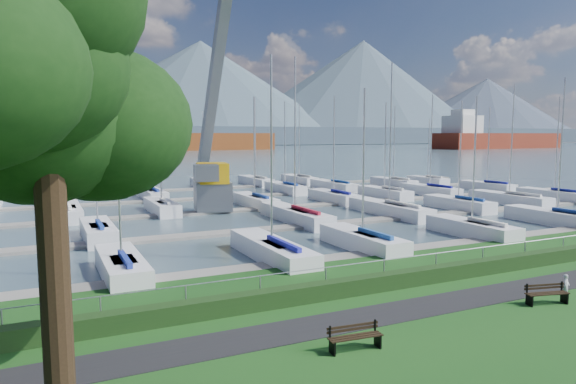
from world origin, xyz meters
TOP-DOWN VIEW (x-y plane):
  - path at (0.00, -3.00)m, footprint 160.00×2.00m
  - water at (0.00, 260.00)m, footprint 800.00×540.00m
  - hedge at (0.00, -0.40)m, footprint 80.00×0.70m
  - fence at (0.00, 0.00)m, footprint 80.00×0.04m
  - foothill at (0.00, 330.00)m, footprint 900.00×80.00m
  - mountains at (7.35, 404.62)m, footprint 1190.00×360.00m
  - docks at (0.00, 26.00)m, footprint 90.00×41.60m
  - bench_left at (-5.95, -5.24)m, footprint 1.83×0.59m
  - bench_right at (3.42, -4.84)m, footprint 1.85×0.84m
  - person at (5.23, -4.38)m, footprint 0.44×0.37m
  - tree at (-14.80, -4.93)m, footprint 7.59×9.32m
  - crane at (-0.18, 27.81)m, footprint 4.69×13.37m
  - cargo_ship_mid at (35.06, 212.10)m, footprint 93.84×23.36m
  - cargo_ship_east at (195.00, 174.40)m, footprint 76.11×21.04m
  - sailboat_fleet at (-0.83, 28.80)m, footprint 74.15×49.96m

SIDE VIEW (x-z plane):
  - water at x=0.00m, z-range -0.50..-0.30m
  - docks at x=0.00m, z-range -0.34..-0.09m
  - path at x=0.00m, z-range -0.01..0.03m
  - hedge at x=0.00m, z-range 0.00..0.70m
  - bench_left at x=-5.95m, z-range -0.01..0.84m
  - bench_right at x=3.42m, z-range -0.01..0.84m
  - person at x=5.23m, z-range 0.00..1.04m
  - fence at x=0.00m, z-range 1.18..1.22m
  - cargo_ship_mid at x=35.06m, z-range -7.15..14.35m
  - cargo_ship_east at x=195.00m, z-range -6.93..14.57m
  - crane at x=-0.18m, z-range -5.85..16.50m
  - sailboat_fleet at x=-0.83m, z-range -1.34..12.13m
  - foothill at x=0.00m, z-range 0.00..12.00m
  - tree at x=-14.80m, z-range 1.83..14.42m
  - mountains at x=7.35m, z-range -10.82..104.18m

